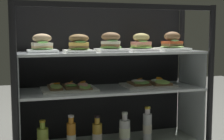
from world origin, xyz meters
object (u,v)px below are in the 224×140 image
object	(u,v)px
plated_roll_sandwich_center	(42,45)
open_sandwich_tray_mid_left	(149,83)
plated_roll_sandwich_right_of_center	(141,44)
juice_bottle_back_left	(97,134)
juice_bottle_front_left_end	(43,140)
juice_bottle_near_post	(147,127)
juice_bottle_back_right	(71,135)
juice_bottle_front_middle	(125,131)
open_sandwich_tray_near_right_corner	(69,87)
plated_roll_sandwich_near_left_corner	(172,43)
plated_roll_sandwich_mid_left	(111,44)
plated_roll_sandwich_far_right	(79,45)

from	to	relation	value
plated_roll_sandwich_center	open_sandwich_tray_mid_left	size ratio (longest dim) A/B	0.53
plated_roll_sandwich_right_of_center	juice_bottle_back_left	size ratio (longest dim) A/B	0.98
juice_bottle_front_left_end	juice_bottle_near_post	world-z (taller)	juice_bottle_near_post
open_sandwich_tray_mid_left	juice_bottle_near_post	size ratio (longest dim) A/B	1.45
juice_bottle_back_right	juice_bottle_front_middle	bearing A→B (deg)	-1.65
open_sandwich_tray_near_right_corner	plated_roll_sandwich_right_of_center	bearing A→B (deg)	3.67
plated_roll_sandwich_right_of_center	juice_bottle_front_middle	world-z (taller)	plated_roll_sandwich_right_of_center
plated_roll_sandwich_center	plated_roll_sandwich_near_left_corner	distance (m)	0.86
juice_bottle_back_left	juice_bottle_front_middle	distance (m)	0.18
plated_roll_sandwich_near_left_corner	plated_roll_sandwich_mid_left	bearing A→B (deg)	179.63
plated_roll_sandwich_center	plated_roll_sandwich_near_left_corner	bearing A→B (deg)	-3.20
open_sandwich_tray_near_right_corner	juice_bottle_back_right	distance (m)	0.30
juice_bottle_back_right	juice_bottle_front_left_end	bearing A→B (deg)	178.07
juice_bottle_front_middle	open_sandwich_tray_mid_left	bearing A→B (deg)	16.40
plated_roll_sandwich_center	plated_roll_sandwich_far_right	size ratio (longest dim) A/B	1.03
open_sandwich_tray_near_right_corner	juice_bottle_back_left	bearing A→B (deg)	-7.34
plated_roll_sandwich_mid_left	juice_bottle_front_middle	distance (m)	0.58
plated_roll_sandwich_far_right	juice_bottle_back_left	xyz separation A→B (m)	(0.12, 0.03, -0.58)
plated_roll_sandwich_near_left_corner	juice_bottle_front_left_end	bearing A→B (deg)	-179.17
open_sandwich_tray_near_right_corner	juice_bottle_back_right	world-z (taller)	open_sandwich_tray_near_right_corner
plated_roll_sandwich_center	juice_bottle_front_left_end	world-z (taller)	plated_roll_sandwich_center
juice_bottle_front_left_end	juice_bottle_near_post	bearing A→B (deg)	0.68
plated_roll_sandwich_mid_left	juice_bottle_back_left	world-z (taller)	plated_roll_sandwich_mid_left
plated_roll_sandwich_center	juice_bottle_front_left_end	distance (m)	0.58
plated_roll_sandwich_mid_left	juice_bottle_back_left	distance (m)	0.59
open_sandwich_tray_mid_left	juice_bottle_front_left_end	distance (m)	0.79
plated_roll_sandwich_center	juice_bottle_back_left	xyz separation A→B (m)	(0.33, -0.04, -0.57)
juice_bottle_back_left	plated_roll_sandwich_mid_left	bearing A→B (deg)	-1.64
plated_roll_sandwich_near_left_corner	juice_bottle_front_middle	world-z (taller)	plated_roll_sandwich_near_left_corner
open_sandwich_tray_mid_left	juice_bottle_front_middle	world-z (taller)	open_sandwich_tray_mid_left
open_sandwich_tray_mid_left	juice_bottle_front_middle	xyz separation A→B (m)	(-0.20, -0.06, -0.30)
plated_roll_sandwich_right_of_center	juice_bottle_back_right	size ratio (longest dim) A/B	0.89
open_sandwich_tray_near_right_corner	juice_bottle_near_post	bearing A→B (deg)	-3.52
juice_bottle_front_middle	juice_bottle_back_left	bearing A→B (deg)	169.08
plated_roll_sandwich_right_of_center	plated_roll_sandwich_near_left_corner	bearing A→B (deg)	-16.46
open_sandwich_tray_near_right_corner	juice_bottle_front_middle	xyz separation A→B (m)	(0.35, -0.06, -0.30)
plated_roll_sandwich_mid_left	juice_bottle_back_right	xyz separation A→B (m)	(-0.27, -0.02, -0.57)
juice_bottle_front_left_end	juice_bottle_back_right	size ratio (longest dim) A/B	0.91
plated_roll_sandwich_right_of_center	juice_bottle_back_left	distance (m)	0.66
juice_bottle_back_left	juice_bottle_near_post	size ratio (longest dim) A/B	0.85
juice_bottle_front_middle	plated_roll_sandwich_right_of_center	bearing A→B (deg)	31.13
plated_roll_sandwich_center	open_sandwich_tray_near_right_corner	distance (m)	0.31
plated_roll_sandwich_near_left_corner	open_sandwich_tray_near_right_corner	bearing A→B (deg)	177.73
plated_roll_sandwich_mid_left	plated_roll_sandwich_right_of_center	size ratio (longest dim) A/B	0.93
plated_roll_sandwich_right_of_center	juice_bottle_back_right	distance (m)	0.75
juice_bottle_front_left_end	juice_bottle_back_left	size ratio (longest dim) A/B	1.00
plated_roll_sandwich_right_of_center	open_sandwich_tray_near_right_corner	size ratio (longest dim) A/B	0.57
plated_roll_sandwich_center	open_sandwich_tray_near_right_corner	xyz separation A→B (m)	(0.16, -0.02, -0.26)
juice_bottle_front_middle	plated_roll_sandwich_center	bearing A→B (deg)	171.47
plated_roll_sandwich_near_left_corner	plated_roll_sandwich_center	bearing A→B (deg)	176.80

